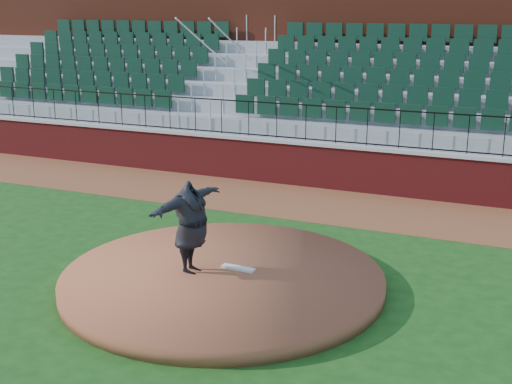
{
  "coord_description": "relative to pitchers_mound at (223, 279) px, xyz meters",
  "views": [
    {
      "loc": [
        5.35,
        -10.8,
        5.04
      ],
      "look_at": [
        0.0,
        1.5,
        1.3
      ],
      "focal_mm": 47.85,
      "sensor_mm": 36.0,
      "label": 1
    }
  ],
  "objects": [
    {
      "name": "ground",
      "position": [
        -0.15,
        0.37,
        -0.12
      ],
      "size": [
        90.0,
        90.0,
        0.0
      ],
      "primitive_type": "plane",
      "color": "#164313",
      "rests_on": "ground"
    },
    {
      "name": "warning_track",
      "position": [
        -0.15,
        5.77,
        -0.12
      ],
      "size": [
        34.0,
        3.2,
        0.01
      ],
      "primitive_type": "cube",
      "color": "brown",
      "rests_on": "ground"
    },
    {
      "name": "field_wall",
      "position": [
        -0.15,
        7.37,
        0.47
      ],
      "size": [
        34.0,
        0.35,
        1.2
      ],
      "primitive_type": "cube",
      "color": "maroon",
      "rests_on": "ground"
    },
    {
      "name": "wall_cap",
      "position": [
        -0.15,
        7.37,
        1.12
      ],
      "size": [
        34.0,
        0.45,
        0.1
      ],
      "primitive_type": "cube",
      "color": "#B7B7B7",
      "rests_on": "field_wall"
    },
    {
      "name": "wall_railing",
      "position": [
        -0.15,
        7.37,
        1.67
      ],
      "size": [
        34.0,
        0.05,
        1.0
      ],
      "primitive_type": null,
      "color": "black",
      "rests_on": "wall_cap"
    },
    {
      "name": "seating_stands",
      "position": [
        -0.15,
        10.09,
        2.18
      ],
      "size": [
        34.0,
        5.1,
        4.6
      ],
      "primitive_type": null,
      "color": "gray",
      "rests_on": "ground"
    },
    {
      "name": "concourse_wall",
      "position": [
        -0.15,
        12.89,
        2.62
      ],
      "size": [
        34.0,
        0.5,
        5.5
      ],
      "primitive_type": "cube",
      "color": "maroon",
      "rests_on": "ground"
    },
    {
      "name": "pitchers_mound",
      "position": [
        0.0,
        0.0,
        0.0
      ],
      "size": [
        5.92,
        5.92,
        0.25
      ],
      "primitive_type": "cylinder",
      "color": "brown",
      "rests_on": "ground"
    },
    {
      "name": "pitching_rubber",
      "position": [
        0.18,
        0.28,
        0.15
      ],
      "size": [
        0.65,
        0.19,
        0.04
      ],
      "primitive_type": "cube",
      "rotation": [
        0.0,
        0.0,
        -0.04
      ],
      "color": "white",
      "rests_on": "pitchers_mound"
    },
    {
      "name": "pitcher",
      "position": [
        -0.55,
        -0.16,
        0.99
      ],
      "size": [
        0.76,
        2.17,
        1.73
      ],
      "primitive_type": "imported",
      "rotation": [
        0.0,
        0.0,
        1.49
      ],
      "color": "black",
      "rests_on": "pitchers_mound"
    }
  ]
}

